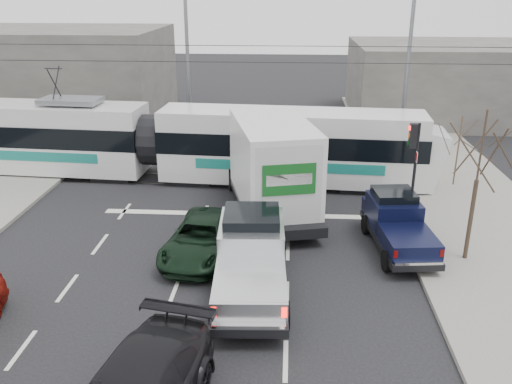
# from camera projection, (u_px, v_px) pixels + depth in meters

# --- Properties ---
(ground) EXTENTS (120.00, 120.00, 0.00)m
(ground) POSITION_uv_depth(u_px,v_px,m) (230.00, 294.00, 16.23)
(ground) COLOR black
(ground) RESTS_ON ground
(rails) EXTENTS (60.00, 1.60, 0.03)m
(rails) POSITION_uv_depth(u_px,v_px,m) (253.00, 181.00, 25.54)
(rails) COLOR #33302D
(rails) RESTS_ON ground
(building_left) EXTENTS (14.00, 10.00, 6.00)m
(building_left) POSITION_uv_depth(u_px,v_px,m) (58.00, 75.00, 36.49)
(building_left) COLOR slate
(building_left) RESTS_ON ground
(building_right) EXTENTS (12.00, 10.00, 5.00)m
(building_right) POSITION_uv_depth(u_px,v_px,m) (442.00, 81.00, 36.98)
(building_right) COLOR slate
(building_right) RESTS_ON ground
(bare_tree) EXTENTS (2.40, 2.40, 5.00)m
(bare_tree) POSITION_uv_depth(u_px,v_px,m) (481.00, 153.00, 16.74)
(bare_tree) COLOR #47382B
(bare_tree) RESTS_ON ground
(traffic_signal) EXTENTS (0.44, 0.44, 3.60)m
(traffic_signal) POSITION_uv_depth(u_px,v_px,m) (414.00, 149.00, 20.91)
(traffic_signal) COLOR black
(traffic_signal) RESTS_ON ground
(street_lamp_near) EXTENTS (2.38, 0.25, 9.00)m
(street_lamp_near) POSITION_uv_depth(u_px,v_px,m) (404.00, 61.00, 27.01)
(street_lamp_near) COLOR slate
(street_lamp_near) RESTS_ON ground
(street_lamp_far) EXTENTS (2.38, 0.25, 9.00)m
(street_lamp_far) POSITION_uv_depth(u_px,v_px,m) (184.00, 54.00, 29.55)
(street_lamp_far) COLOR slate
(street_lamp_far) RESTS_ON ground
(catenary) EXTENTS (60.00, 0.20, 7.00)m
(catenary) POSITION_uv_depth(u_px,v_px,m) (253.00, 99.00, 24.16)
(catenary) COLOR black
(catenary) RESTS_ON ground
(tram) EXTENTS (24.95, 4.15, 5.07)m
(tram) POSITION_uv_depth(u_px,v_px,m) (153.00, 141.00, 25.40)
(tram) COLOR silver
(tram) RESTS_ON ground
(silver_pickup) EXTENTS (2.36, 5.97, 2.13)m
(silver_pickup) POSITION_uv_depth(u_px,v_px,m) (251.00, 254.00, 16.31)
(silver_pickup) COLOR black
(silver_pickup) RESTS_ON ground
(box_truck) EXTENTS (4.41, 8.14, 3.87)m
(box_truck) POSITION_uv_depth(u_px,v_px,m) (270.00, 166.00, 21.55)
(box_truck) COLOR black
(box_truck) RESTS_ON ground
(navy_pickup) EXTENTS (2.14, 4.63, 1.88)m
(navy_pickup) POSITION_uv_depth(u_px,v_px,m) (397.00, 222.00, 18.82)
(navy_pickup) COLOR black
(navy_pickup) RESTS_ON ground
(green_car) EXTENTS (2.61, 4.75, 1.26)m
(green_car) POSITION_uv_depth(u_px,v_px,m) (202.00, 238.00, 18.35)
(green_car) COLOR black
(green_car) RESTS_ON ground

